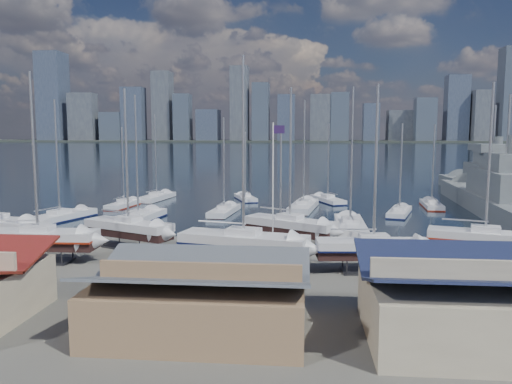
# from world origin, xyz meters

# --- Properties ---
(ground) EXTENTS (1400.00, 1400.00, 0.00)m
(ground) POSITION_xyz_m (0.00, -10.00, 0.00)
(ground) COLOR #605E59
(ground) RESTS_ON ground
(water) EXTENTS (1400.00, 600.00, 0.40)m
(water) POSITION_xyz_m (0.00, 300.00, -0.15)
(water) COLOR #19253B
(water) RESTS_ON ground
(far_shore) EXTENTS (1400.00, 80.00, 2.20)m
(far_shore) POSITION_xyz_m (0.00, 560.00, 1.10)
(far_shore) COLOR #2D332D
(far_shore) RESTS_ON ground
(skyline) EXTENTS (639.14, 43.80, 107.69)m
(skyline) POSITION_xyz_m (-7.83, 553.76, 39.09)
(skyline) COLOR #475166
(skyline) RESTS_ON far_shore
(shed_grey) EXTENTS (12.60, 8.40, 4.17)m
(shed_grey) POSITION_xyz_m (0.00, -26.00, 2.15)
(shed_grey) COLOR #8C6B4C
(shed_grey) RESTS_ON ground
(shed_blue) EXTENTS (13.65, 9.45, 4.71)m
(shed_blue) POSITION_xyz_m (16.00, -26.00, 2.42)
(shed_blue) COLOR #BFB293
(shed_blue) RESTS_ON ground
(sailboat_cradle_1) EXTENTS (10.49, 3.35, 16.70)m
(sailboat_cradle_1) POSITION_xyz_m (-17.51, -12.04, 2.11)
(sailboat_cradle_1) COLOR #2D2D33
(sailboat_cradle_1) RESTS_ON ground
(sailboat_cradle_2) EXTENTS (9.87, 6.42, 15.72)m
(sailboat_cradle_2) POSITION_xyz_m (-11.38, -6.09, 2.06)
(sailboat_cradle_2) COLOR #2D2D33
(sailboat_cradle_2) RESTS_ON ground
(sailboat_cradle_3) EXTENTS (11.47, 5.56, 17.73)m
(sailboat_cradle_3) POSITION_xyz_m (0.90, -12.33, 2.16)
(sailboat_cradle_3) COLOR #2D2D33
(sailboat_cradle_3) RESTS_ON ground
(sailboat_cradle_4) EXTENTS (9.80, 7.25, 15.92)m
(sailboat_cradle_4) POSITION_xyz_m (4.57, -3.32, 2.07)
(sailboat_cradle_4) COLOR #2D2D33
(sailboat_cradle_4) RESTS_ON ground
(sailboat_cradle_5) EXTENTS (9.63, 3.44, 15.30)m
(sailboat_cradle_5) POSITION_xyz_m (11.70, -12.49, 2.03)
(sailboat_cradle_5) COLOR #2D2D33
(sailboat_cradle_5) RESTS_ON ground
(sailboat_cradle_6) EXTENTS (10.14, 5.56, 15.81)m
(sailboat_cradle_6) POSITION_xyz_m (22.06, -8.17, 2.06)
(sailboat_cradle_6) COLOR #2D2D33
(sailboat_cradle_6) RESTS_ON ground
(sailboat_moored_0) EXTENTS (6.22, 11.40, 16.42)m
(sailboat_moored_0) POSITION_xyz_m (-25.76, 8.10, 0.31)
(sailboat_moored_0) COLOR black
(sailboat_moored_0) RESTS_ON water
(sailboat_moored_1) EXTENTS (3.42, 8.86, 12.90)m
(sailboat_moored_1) POSITION_xyz_m (-21.76, 20.77, 0.31)
(sailboat_moored_1) COLOR black
(sailboat_moored_1) RESTS_ON water
(sailboat_moored_2) EXTENTS (4.31, 10.40, 15.23)m
(sailboat_moored_2) POSITION_xyz_m (-19.05, 29.02, 0.32)
(sailboat_moored_2) COLOR black
(sailboat_moored_2) RESTS_ON water
(sailboat_moored_3) EXTENTS (4.65, 11.65, 16.94)m
(sailboat_moored_3) POSITION_xyz_m (-15.25, 8.21, 0.31)
(sailboat_moored_3) COLOR black
(sailboat_moored_3) RESTS_ON water
(sailboat_moored_4) EXTENTS (3.58, 9.62, 14.20)m
(sailboat_moored_4) POSITION_xyz_m (-5.22, 15.55, 0.32)
(sailboat_moored_4) COLOR black
(sailboat_moored_4) RESTS_ON water
(sailboat_moored_5) EXTENTS (4.97, 8.43, 12.17)m
(sailboat_moored_5) POSITION_xyz_m (-3.90, 30.28, 0.31)
(sailboat_moored_5) COLOR black
(sailboat_moored_5) RESTS_ON water
(sailboat_moored_6) EXTENTS (3.65, 8.65, 12.53)m
(sailboat_moored_6) POSITION_xyz_m (3.35, 2.45, 0.31)
(sailboat_moored_6) COLOR black
(sailboat_moored_6) RESTS_ON water
(sailboat_moored_7) EXTENTS (4.80, 11.56, 16.94)m
(sailboat_moored_7) POSITION_xyz_m (5.96, 20.36, 0.32)
(sailboat_moored_7) COLOR black
(sailboat_moored_7) RESTS_ON water
(sailboat_moored_8) EXTENTS (5.83, 9.38, 13.60)m
(sailboat_moored_8) POSITION_xyz_m (9.97, 29.01, 0.31)
(sailboat_moored_8) COLOR black
(sailboat_moored_8) RESTS_ON water
(sailboat_moored_9) EXTENTS (3.43, 11.62, 17.46)m
(sailboat_moored_9) POSITION_xyz_m (11.45, 5.18, 0.32)
(sailboat_moored_9) COLOR black
(sailboat_moored_9) RESTS_ON water
(sailboat_moored_10) EXTENTS (5.08, 9.25, 13.33)m
(sailboat_moored_10) POSITION_xyz_m (19.34, 16.99, 0.31)
(sailboat_moored_10) COLOR black
(sailboat_moored_10) RESTS_ON water
(sailboat_moored_11) EXTENTS (3.24, 9.07, 13.28)m
(sailboat_moored_11) POSITION_xyz_m (25.61, 24.68, 0.31)
(sailboat_moored_11) COLOR black
(sailboat_moored_11) RESTS_ON water
(naval_ship_east) EXTENTS (11.52, 49.30, 18.40)m
(naval_ship_east) POSITION_xyz_m (33.86, 18.51, 1.67)
(naval_ship_east) COLOR slate
(naval_ship_east) RESTS_ON water
(naval_ship_west) EXTENTS (7.37, 42.03, 17.77)m
(naval_ship_west) POSITION_xyz_m (39.40, 38.81, 1.66)
(naval_ship_west) COLOR slate
(naval_ship_west) RESTS_ON water
(car_a) EXTENTS (3.30, 4.52, 1.43)m
(car_a) POSITION_xyz_m (-7.65, -20.62, 0.72)
(car_a) COLOR gray
(car_a) RESTS_ON ground
(car_b) EXTENTS (4.67, 2.34, 1.47)m
(car_b) POSITION_xyz_m (-4.07, -19.57, 0.74)
(car_b) COLOR gray
(car_b) RESTS_ON ground
(car_c) EXTENTS (3.66, 6.01, 1.56)m
(car_c) POSITION_xyz_m (-3.17, -18.22, 0.78)
(car_c) COLOR gray
(car_c) RESTS_ON ground
(car_d) EXTENTS (1.94, 4.60, 1.33)m
(car_d) POSITION_xyz_m (4.07, -20.00, 0.66)
(car_d) COLOR gray
(car_d) RESTS_ON ground
(flagpole) EXTENTS (1.09, 0.12, 12.38)m
(flagpole) POSITION_xyz_m (3.21, -8.26, 7.15)
(flagpole) COLOR white
(flagpole) RESTS_ON ground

